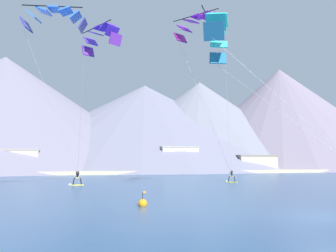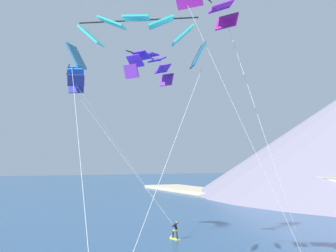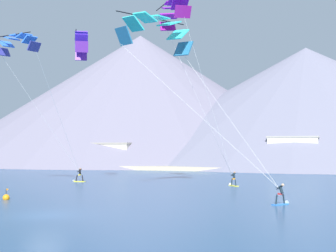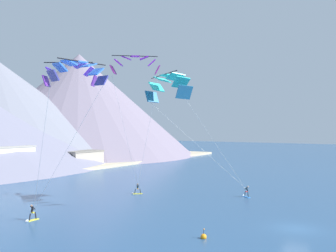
{
  "view_description": "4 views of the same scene",
  "coord_description": "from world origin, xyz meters",
  "views": [
    {
      "loc": [
        -11.55,
        -13.64,
        2.72
      ],
      "look_at": [
        -3.79,
        15.86,
        5.99
      ],
      "focal_mm": 35.0,
      "sensor_mm": 36.0,
      "label": 1
    },
    {
      "loc": [
        29.28,
        5.81,
        7.65
      ],
      "look_at": [
        -1.98,
        19.92,
        10.11
      ],
      "focal_mm": 50.0,
      "sensor_mm": 36.0,
      "label": 2
    },
    {
      "loc": [
        17.17,
        -25.53,
        4.36
      ],
      "look_at": [
        2.9,
        15.48,
        6.23
      ],
      "focal_mm": 50.0,
      "sensor_mm": 36.0,
      "label": 3
    },
    {
      "loc": [
        -38.56,
        -9.33,
        10.23
      ],
      "look_at": [
        -1.45,
        14.26,
        10.34
      ],
      "focal_mm": 40.0,
      "sensor_mm": 36.0,
      "label": 4
    }
  ],
  "objects": [
    {
      "name": "ground_plane",
      "position": [
        0.0,
        0.0,
        0.0
      ],
      "size": [
        400.0,
        400.0,
        0.0
      ],
      "primitive_type": "plane",
      "color": "navy"
    },
    {
      "name": "kitesurfer_near_trail",
      "position": [
        -12.16,
        25.17,
        0.53
      ],
      "size": [
        1.76,
        0.61,
        1.77
      ],
      "color": "yellow",
      "rests_on": "ground"
    },
    {
      "name": "kitesurfer_mid_center",
      "position": [
        6.96,
        25.37,
        0.45
      ],
      "size": [
        1.47,
        1.56,
        1.67
      ],
      "color": "yellow",
      "rests_on": "ground"
    },
    {
      "name": "parafoil_kite_near_lead",
      "position": [
        1.53,
        16.11,
        15.6
      ],
      "size": [
        14.82,
        10.12,
        15.64
      ],
      "color": "#246A93"
    },
    {
      "name": "parafoil_kite_near_trail",
      "position": [
        -14.18,
        15.86,
        15.4
      ],
      "size": [
        5.78,
        10.48,
        14.93
      ],
      "color": "#373890"
    },
    {
      "name": "parafoil_kite_mid_center",
      "position": [
        1.51,
        21.38,
        18.82
      ],
      "size": [
        8.17,
        6.9,
        18.63
      ],
      "color": "#931786"
    },
    {
      "name": "parafoil_kite_distant_high_outer",
      "position": [
        -9.87,
        21.61,
        16.34
      ],
      "size": [
        4.14,
        5.7,
        2.61
      ],
      "color": "#67289F"
    },
    {
      "name": "race_marker_buoy",
      "position": [
        -7.89,
        6.3,
        0.16
      ],
      "size": [
        0.56,
        0.56,
        1.02
      ],
      "color": "orange",
      "rests_on": "ground"
    },
    {
      "name": "shoreline_strip",
      "position": [
        0.0,
        57.7,
        0.35
      ],
      "size": [
        180.0,
        10.0,
        0.7
      ],
      "primitive_type": "cube",
      "color": "#BCAD8E",
      "rests_on": "ground"
    },
    {
      "name": "shore_building_harbour_front",
      "position": [
        10.79,
        62.33,
        3.09
      ],
      "size": [
        9.07,
        6.17,
        6.16
      ],
      "color": "silver",
      "rests_on": "ground"
    },
    {
      "name": "shore_building_promenade_mid",
      "position": [
        -23.93,
        59.71,
        2.54
      ],
      "size": [
        8.02,
        5.48,
        5.05
      ],
      "color": "beige",
      "rests_on": "ground"
    },
    {
      "name": "shore_building_quay_east",
      "position": [
        30.05,
        60.3,
        2.11
      ],
      "size": [
        10.27,
        6.16,
        4.2
      ],
      "color": "#A89E8E",
      "rests_on": "ground"
    },
    {
      "name": "mountain_peak_west_ridge",
      "position": [
        11.08,
        107.17,
        15.71
      ],
      "size": [
        113.96,
        113.96,
        31.41
      ],
      "color": "slate",
      "rests_on": "ground"
    },
    {
      "name": "mountain_peak_central_summit",
      "position": [
        59.22,
        91.37,
        18.44
      ],
      "size": [
        83.65,
        83.65,
        36.87
      ],
      "color": "slate",
      "rests_on": "ground"
    },
    {
      "name": "mountain_peak_east_shoulder",
      "position": [
        -37.75,
        106.4,
        19.21
      ],
      "size": [
        115.89,
        115.89,
        38.42
      ],
      "color": "slate",
      "rests_on": "ground"
    },
    {
      "name": "mountain_peak_far_spur",
      "position": [
        30.58,
        99.72,
        16.07
      ],
      "size": [
        86.77,
        86.77,
        32.14
      ],
      "color": "slate",
      "rests_on": "ground"
    }
  ]
}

